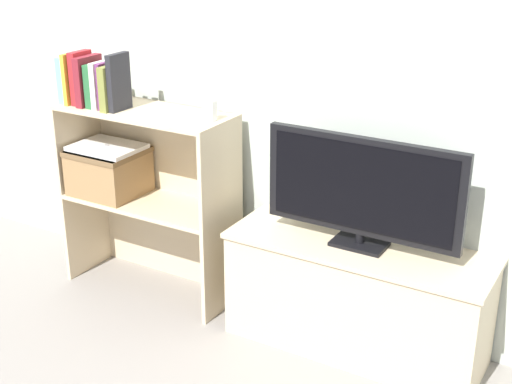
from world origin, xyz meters
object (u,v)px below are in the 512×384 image
(book_forest, at_px, (97,85))
(book_ivory, at_px, (103,85))
(book_charcoal, at_px, (119,82))
(book_crimson, at_px, (81,78))
(baby_monitor, at_px, (210,110))
(book_mustard, at_px, (75,78))
(book_olive, at_px, (113,87))
(tv, at_px, (362,189))
(tv_stand, at_px, (356,297))
(laptop, at_px, (107,147))
(book_skyblue, at_px, (70,79))
(book_plum, at_px, (107,85))
(book_maroon, at_px, (89,81))
(storage_basket_left, at_px, (109,169))

(book_forest, xyz_separation_m, book_ivory, (0.04, 0.00, 0.01))
(book_charcoal, bearing_deg, book_crimson, 180.00)
(book_crimson, height_order, baby_monitor, book_crimson)
(book_mustard, distance_m, book_olive, 0.23)
(tv, distance_m, book_forest, 1.32)
(tv_stand, bearing_deg, book_ivory, -176.42)
(book_mustard, bearing_deg, book_olive, 0.00)
(laptop, bearing_deg, book_ivory, -44.78)
(tv_stand, xyz_separation_m, book_forest, (-1.29, -0.08, 0.77))
(book_skyblue, xyz_separation_m, book_plum, (0.23, 0.00, -0.00))
(book_ivory, bearing_deg, book_olive, 0.00)
(tv_stand, xyz_separation_m, book_crimson, (-1.38, -0.08, 0.79))
(book_maroon, relative_size, book_charcoal, 0.89)
(book_olive, distance_m, book_charcoal, 0.05)
(book_forest, relative_size, laptop, 0.62)
(book_ivory, height_order, storage_basket_left, book_ivory)
(baby_monitor, bearing_deg, tv, 1.30)
(tv, distance_m, book_crimson, 1.41)
(tv, relative_size, storage_basket_left, 2.50)
(book_olive, bearing_deg, book_plum, 180.00)
(book_plum, bearing_deg, book_olive, 0.00)
(book_maroon, relative_size, book_plum, 1.08)
(baby_monitor, xyz_separation_m, laptop, (-0.59, -0.02, -0.26))
(book_mustard, height_order, book_maroon, book_mustard)
(book_crimson, xyz_separation_m, book_maroon, (0.04, 0.00, -0.01))
(storage_basket_left, bearing_deg, book_olive, -22.89)
(book_charcoal, bearing_deg, book_mustard, 180.00)
(book_skyblue, xyz_separation_m, book_charcoal, (0.30, 0.00, 0.02))
(tv_stand, distance_m, book_forest, 1.50)
(book_skyblue, distance_m, book_mustard, 0.03)
(book_maroon, distance_m, storage_basket_left, 0.44)
(book_maroon, bearing_deg, baby_monitor, 5.52)
(book_crimson, height_order, storage_basket_left, book_crimson)
(book_mustard, relative_size, book_plum, 1.12)
(laptop, bearing_deg, tv, 1.38)
(book_forest, height_order, laptop, book_forest)
(book_mustard, relative_size, book_forest, 1.19)
(tv_stand, distance_m, book_skyblue, 1.64)
(book_ivory, distance_m, book_plum, 0.03)
(tv, distance_m, book_ivory, 1.28)
(book_skyblue, relative_size, book_mustard, 0.92)
(book_mustard, xyz_separation_m, storage_basket_left, (0.12, 0.05, -0.44))
(book_mustard, bearing_deg, book_skyblue, 180.00)
(storage_basket_left, bearing_deg, book_skyblue, -163.43)
(book_mustard, distance_m, book_forest, 0.13)
(book_plum, xyz_separation_m, book_charcoal, (0.07, 0.00, 0.02))
(book_skyblue, bearing_deg, book_ivory, 0.00)
(tv_stand, relative_size, book_ivory, 5.18)
(book_crimson, xyz_separation_m, book_ivory, (0.13, 0.00, -0.02))
(book_crimson, height_order, laptop, book_crimson)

